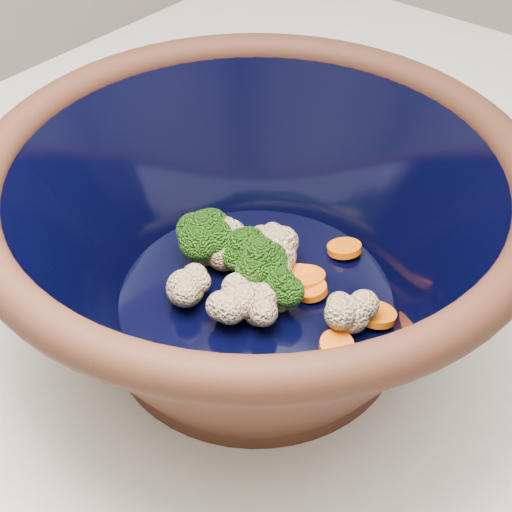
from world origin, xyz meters
The scene contains 2 objects.
mixing_bowl centered at (-0.07, -0.08, 1.00)m, with size 0.45×0.45×0.18m.
vegetable_pile centered at (-0.08, -0.07, 0.96)m, with size 0.19×0.16×0.05m.
Camera 1 is at (0.19, -0.39, 1.35)m, focal length 50.00 mm.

